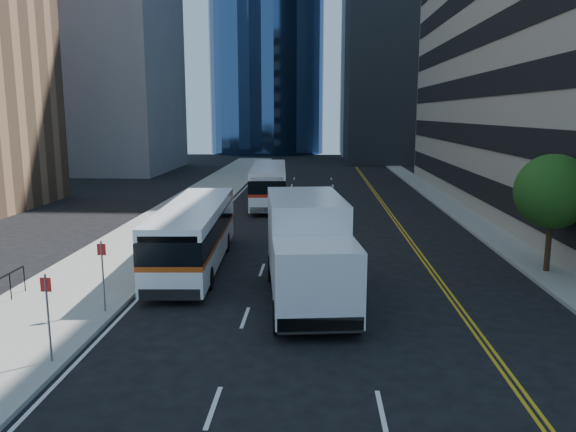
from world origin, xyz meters
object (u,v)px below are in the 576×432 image
object	(u,v)px
bus_rear	(269,183)
bus_front	(194,233)
street_tree	(553,192)
box_truck	(308,249)

from	to	relation	value
bus_rear	bus_front	bearing A→B (deg)	-99.51
street_tree	bus_front	world-z (taller)	street_tree
box_truck	bus_front	bearing A→B (deg)	132.84
street_tree	bus_front	bearing A→B (deg)	178.68
bus_front	bus_rear	size ratio (longest dim) A/B	0.97
street_tree	box_truck	world-z (taller)	street_tree
bus_front	bus_rear	xyz separation A→B (m)	(1.86, 18.01, 0.05)
bus_rear	box_truck	bearing A→B (deg)	-85.12
bus_rear	box_truck	world-z (taller)	box_truck
bus_front	box_truck	distance (m)	6.90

